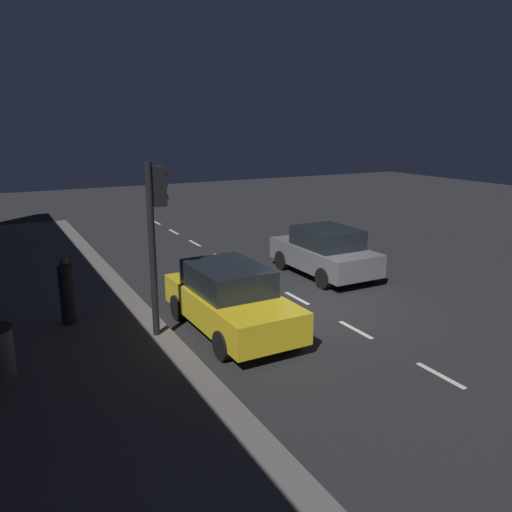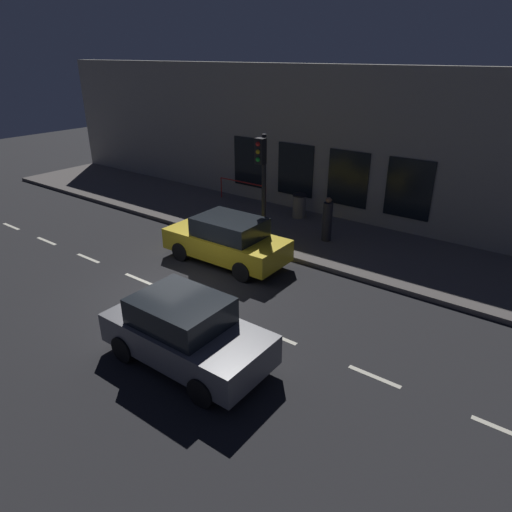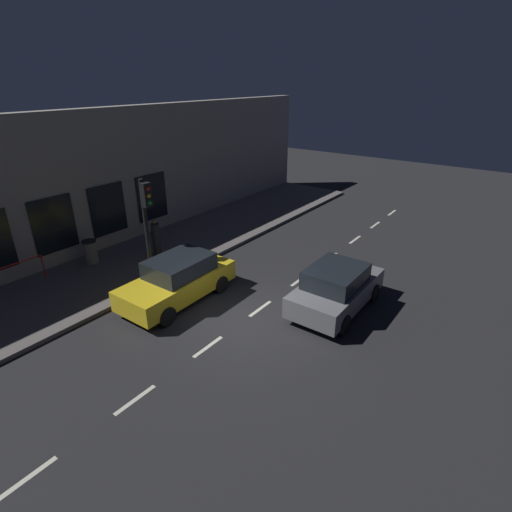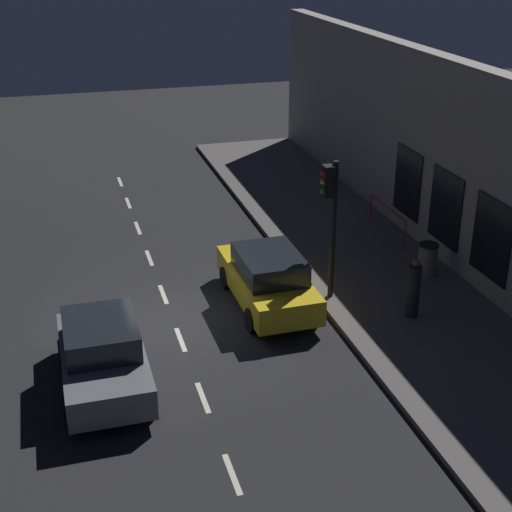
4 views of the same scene
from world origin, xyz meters
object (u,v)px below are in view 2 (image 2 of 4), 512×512
object	(u,v)px
traffic_light	(262,173)
parked_car_1	(186,331)
pedestrian_0	(327,221)
parked_car_0	(227,240)
trash_bin	(299,206)

from	to	relation	value
traffic_light	parked_car_1	world-z (taller)	traffic_light
pedestrian_0	traffic_light	bearing A→B (deg)	-84.29
parked_car_0	parked_car_1	size ratio (longest dim) A/B	1.09
parked_car_1	pedestrian_0	world-z (taller)	pedestrian_0
parked_car_0	trash_bin	size ratio (longest dim) A/B	4.31
trash_bin	parked_car_0	bearing A→B (deg)	-177.28
traffic_light	pedestrian_0	xyz separation A→B (m)	(1.73, -1.66, -1.86)
parked_car_0	pedestrian_0	size ratio (longest dim) A/B	2.59
parked_car_0	parked_car_1	world-z (taller)	same
parked_car_0	pedestrian_0	distance (m)	3.86
pedestrian_0	trash_bin	bearing A→B (deg)	-166.75
traffic_light	parked_car_1	xyz separation A→B (m)	(-6.29, -2.47, -1.97)
parked_car_0	trash_bin	world-z (taller)	parked_car_0
traffic_light	pedestrian_0	size ratio (longest dim) A/B	2.37
traffic_light	parked_car_0	bearing A→B (deg)	171.43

